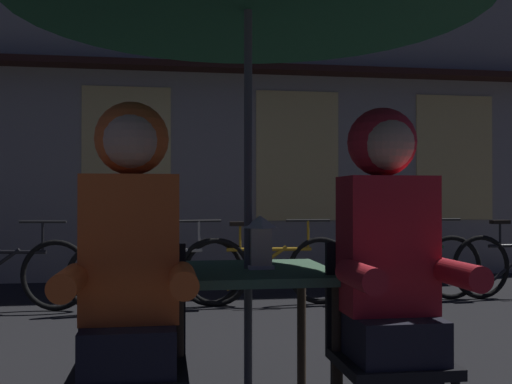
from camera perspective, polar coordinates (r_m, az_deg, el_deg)
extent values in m
cube|color=#42664C|center=(2.63, -0.76, -7.68)|extent=(0.72, 0.72, 0.04)
cylinder|color=#2D2319|center=(2.38, -7.45, -17.57)|extent=(0.04, 0.04, 0.70)
cylinder|color=#2D2319|center=(2.47, 7.75, -16.92)|extent=(0.04, 0.04, 0.70)
cylinder|color=#2D2319|center=(2.98, -7.72, -14.07)|extent=(0.04, 0.04, 0.70)
cylinder|color=#2D2319|center=(3.05, 4.36, -13.74)|extent=(0.04, 0.04, 0.70)
cylinder|color=#4C4C51|center=(2.61, -0.76, 1.14)|extent=(0.04, 0.04, 2.25)
cube|color=white|center=(2.62, 0.39, -7.12)|extent=(0.11, 0.11, 0.02)
cube|color=white|center=(2.61, 0.39, -5.21)|extent=(0.09, 0.09, 0.16)
pyramid|color=white|center=(2.61, 0.39, -2.85)|extent=(0.11, 0.11, 0.06)
cube|color=black|center=(2.23, -11.93, -16.60)|extent=(0.40, 0.40, 0.04)
cube|color=black|center=(2.36, -11.66, -9.99)|extent=(0.40, 0.03, 0.42)
cube|color=black|center=(2.38, 12.74, -15.57)|extent=(0.40, 0.40, 0.04)
cube|color=black|center=(2.51, 11.16, -9.45)|extent=(0.40, 0.03, 0.42)
cube|color=black|center=(2.21, -11.92, -14.11)|extent=(0.32, 0.36, 0.16)
cube|color=#E05B23|center=(2.19, -11.85, -5.20)|extent=(0.34, 0.22, 0.52)
cylinder|color=#E05B23|center=(1.98, -6.95, -8.32)|extent=(0.09, 0.30, 0.09)
cylinder|color=#E05B23|center=(2.00, -17.40, -8.22)|extent=(0.09, 0.30, 0.09)
sphere|color=tan|center=(2.20, -11.83, 4.86)|extent=(0.21, 0.21, 0.21)
sphere|color=#E05B23|center=(2.25, -11.76, 5.00)|extent=(0.27, 0.27, 0.27)
cube|color=black|center=(2.36, 12.74, -13.22)|extent=(0.32, 0.36, 0.16)
cube|color=red|center=(2.35, 12.36, -4.89)|extent=(0.34, 0.22, 0.52)
cylinder|color=red|center=(2.23, 18.78, -7.43)|extent=(0.09, 0.30, 0.09)
cylinder|color=red|center=(2.09, 9.90, -7.92)|extent=(0.09, 0.30, 0.09)
sphere|color=tan|center=(2.35, 12.34, 4.51)|extent=(0.21, 0.21, 0.21)
sphere|color=red|center=(2.40, 11.91, 4.65)|extent=(0.27, 0.27, 0.27)
cube|color=#9E9389|center=(8.27, -4.20, 13.82)|extent=(10.00, 0.60, 6.20)
cube|color=#F4D17A|center=(7.71, -12.22, 3.57)|extent=(1.10, 0.02, 1.70)
cube|color=#F4D17A|center=(7.88, 3.98, 3.46)|extent=(1.10, 0.02, 1.70)
cube|color=#F4D17A|center=(8.64, 18.39, 3.14)|extent=(1.10, 0.02, 1.70)
cube|color=#331914|center=(7.74, -3.94, 11.78)|extent=(9.00, 0.36, 0.08)
torus|color=black|center=(5.89, -18.54, -7.53)|extent=(0.66, 0.16, 0.66)
cylinder|color=black|center=(6.05, -23.12, -5.28)|extent=(0.83, 0.17, 0.04)
cylinder|color=black|center=(5.90, -19.66, -4.05)|extent=(0.02, 0.02, 0.28)
cylinder|color=black|center=(5.89, -19.65, -2.69)|extent=(0.44, 0.10, 0.02)
torus|color=black|center=(5.85, -4.30, -7.60)|extent=(0.66, 0.18, 0.66)
torus|color=black|center=(5.65, -14.37, -7.84)|extent=(0.66, 0.18, 0.66)
cylinder|color=#ADA89E|center=(5.70, -9.24, -5.61)|extent=(0.83, 0.21, 0.04)
cylinder|color=#ADA89E|center=(5.70, -10.46, -7.45)|extent=(0.60, 0.16, 0.44)
cylinder|color=#ADA89E|center=(5.64, -12.09, -4.44)|extent=(0.02, 0.02, 0.24)
cube|color=black|center=(5.64, -12.09, -3.12)|extent=(0.21, 0.12, 0.04)
cylinder|color=#ADA89E|center=(5.78, -5.46, -4.16)|extent=(0.02, 0.02, 0.28)
cylinder|color=black|center=(5.77, -5.46, -2.77)|extent=(0.44, 0.11, 0.02)
torus|color=black|center=(5.98, 6.14, -7.44)|extent=(0.66, 0.07, 0.66)
torus|color=black|center=(5.83, -3.74, -7.63)|extent=(0.66, 0.07, 0.66)
cylinder|color=#B78419|center=(5.86, 1.26, -5.48)|extent=(0.84, 0.06, 0.04)
cylinder|color=#B78419|center=(5.86, 0.07, -7.26)|extent=(0.61, 0.05, 0.44)
cylinder|color=#B78419|center=(5.82, -1.53, -4.33)|extent=(0.02, 0.02, 0.24)
cube|color=black|center=(5.81, -1.53, -3.05)|extent=(0.20, 0.08, 0.04)
cylinder|color=#B78419|center=(5.92, 4.98, -4.07)|extent=(0.02, 0.02, 0.28)
cylinder|color=black|center=(5.91, 4.98, -2.72)|extent=(0.44, 0.03, 0.02)
torus|color=black|center=(6.53, 18.12, -6.84)|extent=(0.66, 0.05, 0.66)
torus|color=black|center=(6.15, 9.52, -7.25)|extent=(0.66, 0.05, 0.66)
cylinder|color=#236B3D|center=(6.30, 13.95, -5.12)|extent=(0.84, 0.04, 0.04)
cylinder|color=#236B3D|center=(6.27, 12.91, -6.81)|extent=(0.61, 0.04, 0.44)
cylinder|color=#236B3D|center=(6.19, 11.50, -4.09)|extent=(0.02, 0.02, 0.24)
cube|color=black|center=(6.18, 11.50, -2.89)|extent=(0.20, 0.08, 0.04)
cylinder|color=#236B3D|center=(6.45, 17.14, -3.76)|extent=(0.02, 0.02, 0.28)
cylinder|color=black|center=(6.44, 17.14, -2.52)|extent=(0.44, 0.03, 0.02)
torus|color=black|center=(6.67, 20.64, -6.70)|extent=(0.66, 0.09, 0.66)
cylinder|color=black|center=(6.76, 22.23, -3.76)|extent=(0.02, 0.02, 0.24)
cube|color=black|center=(6.76, 22.23, -2.66)|extent=(0.20, 0.09, 0.04)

